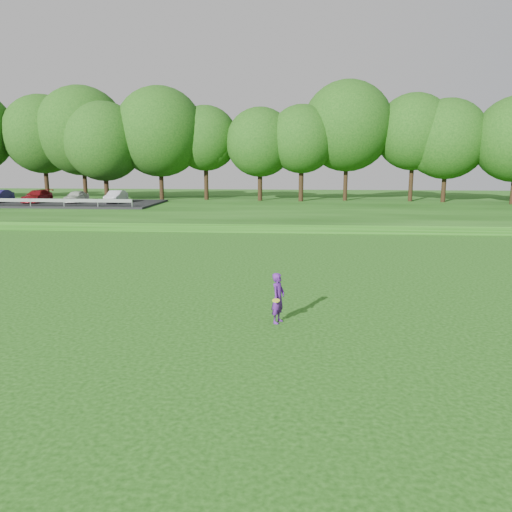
{
  "coord_description": "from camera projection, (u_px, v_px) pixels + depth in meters",
  "views": [
    {
      "loc": [
        1.59,
        -14.64,
        4.92
      ],
      "look_at": [
        0.09,
        4.05,
        1.3
      ],
      "focal_mm": 35.0,
      "sensor_mm": 36.0,
      "label": 1
    }
  ],
  "objects": [
    {
      "name": "treeline",
      "position": [
        282.0,
        128.0,
        51.04
      ],
      "size": [
        104.0,
        7.0,
        15.0
      ],
      "primitive_type": null,
      "color": "#14400E",
      "rests_on": "berm"
    },
    {
      "name": "berm",
      "position": [
        280.0,
        208.0,
        48.61
      ],
      "size": [
        130.0,
        30.0,
        0.6
      ],
      "primitive_type": "cube",
      "color": "#153F0C",
      "rests_on": "ground"
    },
    {
      "name": "parking_lot",
      "position": [
        36.0,
        200.0,
        49.19
      ],
      "size": [
        24.0,
        9.0,
        1.38
      ],
      "color": "black",
      "rests_on": "berm"
    },
    {
      "name": "woman",
      "position": [
        278.0,
        298.0,
        15.2
      ],
      "size": [
        0.56,
        0.79,
        1.56
      ],
      "color": "#541C80",
      "rests_on": "ground"
    },
    {
      "name": "walking_path",
      "position": [
        273.0,
        231.0,
        34.96
      ],
      "size": [
        130.0,
        1.6,
        0.04
      ],
      "primitive_type": "cube",
      "color": "gray",
      "rests_on": "ground"
    },
    {
      "name": "ground",
      "position": [
        243.0,
        322.0,
        15.39
      ],
      "size": [
        140.0,
        140.0,
        0.0
      ],
      "primitive_type": "plane",
      "color": "#153F0C",
      "rests_on": "ground"
    }
  ]
}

